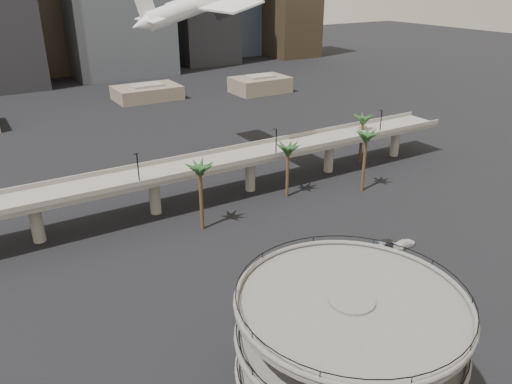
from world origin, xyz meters
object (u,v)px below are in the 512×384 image
car_c (404,243)px  car_a (295,314)px  overpass (204,168)px  parking_ramp (347,353)px  car_b (385,245)px  airborne_jet (212,0)px

car_c → car_a: bearing=99.9°
overpass → car_c: 42.01m
parking_ramp → car_b: parking_ramp is taller
overpass → car_c: (21.32, -35.58, -6.68)m
car_a → car_c: bearing=-72.6°
overpass → car_a: 42.80m
parking_ramp → airborne_jet: (24.52, 75.78, 28.97)m
airborne_jet → car_c: bearing=-80.0°
parking_ramp → overpass: parking_ramp is taller
parking_ramp → car_a: parking_ramp is taller
car_c → parking_ramp: bearing=121.7°
car_a → car_b: bearing=-67.9°
parking_ramp → car_c: parking_ramp is taller
car_a → car_b: (24.53, 7.59, 0.03)m
car_b → car_c: size_ratio=1.02×
parking_ramp → overpass: 60.46m
car_a → car_b: size_ratio=0.92×
overpass → car_a: (-6.59, -41.77, -6.60)m
airborne_jet → car_b: (6.43, -50.96, -38.03)m
parking_ramp → airborne_jet: 84.75m
airborne_jet → parking_ramp: bearing=-108.6°
parking_ramp → car_a: (6.41, 17.23, -9.10)m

